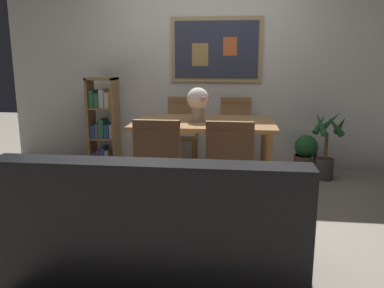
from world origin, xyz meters
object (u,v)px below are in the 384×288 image
Objects in this scene: dining_chair_near_left at (159,162)px; dining_chair_far_right at (235,128)px; dining_chair_far_left at (182,128)px; potted_ivy at (306,154)px; leather_couch at (159,231)px; potted_palm at (327,148)px; dining_table at (205,130)px; bookshelf at (104,124)px; dining_chair_near_right at (230,164)px; flower_vase at (198,101)px.

dining_chair_near_left is 1.00× the size of dining_chair_far_right.
dining_chair_far_left is 1.81× the size of potted_ivy.
leather_couch is (0.17, -0.87, -0.22)m from dining_chair_near_left.
potted_ivy is (1.49, 1.74, -0.31)m from dining_chair_near_left.
potted_palm is at bearing -12.42° from dining_chair_far_right.
dining_table is 1.59m from bookshelf.
leather_couch is (-0.14, -1.72, -0.35)m from dining_table.
dining_chair_near_right is 0.79× the size of bookshelf.
bookshelf is at bearing -179.16° from dining_chair_far_right.
dining_chair_far_right is at bearing 70.06° from dining_chair_near_left.
flower_vase reaches higher than dining_chair_far_right.
dining_chair_near_right is 1.98m from potted_ivy.
potted_ivy is at bearing 2.90° from dining_chair_far_left.
dining_chair_far_left is at bearing -177.10° from potted_ivy.
dining_chair_near_right is (0.64, -1.66, 0.00)m from dining_chair_far_left.
potted_palm is (2.73, -0.21, -0.19)m from bookshelf.
potted_ivy is 1.72m from flower_vase.
dining_chair_near_right is (-0.02, -1.69, 0.00)m from dining_chair_far_right.
leather_couch is at bearing -92.40° from flower_vase.
dining_table is 1.57× the size of dining_chair_far_left.
dining_chair_near_right reaches higher than leather_couch.
dining_table is at bearing -66.37° from dining_chair_far_left.
flower_vase is (-0.37, -0.87, 0.43)m from dining_chair_far_right.
dining_chair_near_left is 0.59m from dining_chair_near_right.
potted_palm is (1.37, 0.61, -0.29)m from dining_table.
bookshelf reaches higher than dining_table.
leather_couch is at bearing -115.94° from dining_chair_near_right.
potted_palm reaches higher than dining_table.
flower_vase is at bearing -113.27° from dining_chair_far_right.
dining_chair_near_left is at bearing -109.83° from dining_table.
flower_vase is at bearing -70.90° from dining_chair_far_left.
leather_couch reaches higher than potted_palm.
dining_table is 0.90m from dining_chair_near_right.
bookshelf is at bearing 115.91° from leather_couch.
flower_vase is at bearing -159.01° from dining_table.
dining_chair_near_left and dining_chair_far_left have the same top height.
potted_palm is (0.18, -0.28, 0.15)m from potted_ivy.
flower_vase reaches higher than dining_chair_near_left.
dining_chair_far_right reaches higher than potted_palm.
flower_vase is (1.30, -0.84, 0.41)m from bookshelf.
bookshelf is (-1.23, 2.53, 0.25)m from leather_couch.
leather_couch is 5.25× the size of flower_vase.
flower_vase reaches higher than dining_chair_far_left.
leather_couch is at bearing -122.91° from potted_palm.
bookshelf is (-1.65, 1.66, 0.02)m from dining_chair_near_right.
leather_couch is (-0.42, -0.87, -0.22)m from dining_chair_near_right.
bookshelf reaches higher than leather_couch.
flower_vase is (0.24, 0.82, 0.43)m from dining_chair_near_left.
dining_chair_far_right is 1.67m from bookshelf.
dining_chair_far_left reaches higher than potted_palm.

